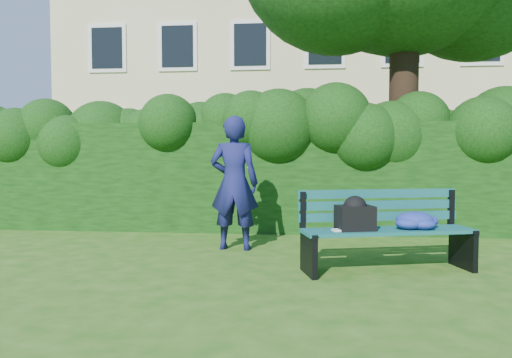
# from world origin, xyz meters

# --- Properties ---
(ground) EXTENTS (80.00, 80.00, 0.00)m
(ground) POSITION_xyz_m (0.00, 0.00, 0.00)
(ground) COLOR #245913
(ground) RESTS_ON ground
(apartment_building) EXTENTS (16.00, 8.08, 12.00)m
(apartment_building) POSITION_xyz_m (-0.00, 13.99, 6.00)
(apartment_building) COLOR #C6BE85
(apartment_building) RESTS_ON ground
(hedge) EXTENTS (10.00, 1.00, 1.80)m
(hedge) POSITION_xyz_m (0.00, 2.20, 0.90)
(hedge) COLOR black
(hedge) RESTS_ON ground
(park_bench) EXTENTS (1.98, 1.04, 0.89)m
(park_bench) POSITION_xyz_m (1.58, -0.60, 0.51)
(park_bench) COLOR #0E4941
(park_bench) RESTS_ON ground
(man_reading) EXTENTS (0.68, 0.46, 1.81)m
(man_reading) POSITION_xyz_m (-0.28, 0.44, 0.90)
(man_reading) COLOR #161A50
(man_reading) RESTS_ON ground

